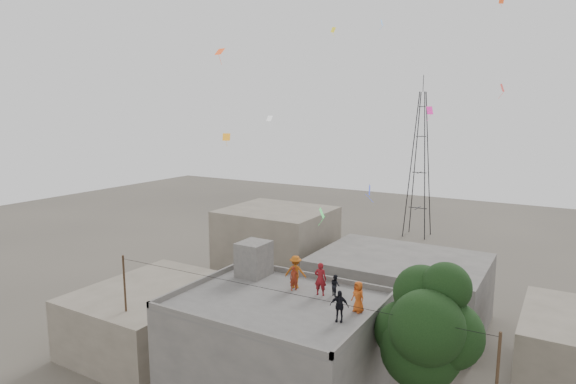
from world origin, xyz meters
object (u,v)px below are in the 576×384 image
at_px(tree, 426,329).
at_px(person_red_adult, 320,279).
at_px(stair_head_box, 254,259).
at_px(person_dark_adult, 339,306).
at_px(transmission_tower, 420,165).

relative_size(tree, person_red_adult, 5.18).
bearing_deg(person_red_adult, stair_head_box, -20.71).
xyz_separation_m(person_red_adult, person_dark_adult, (2.18, -2.43, -0.14)).
bearing_deg(transmission_tower, stair_head_box, -88.77).
bearing_deg(stair_head_box, person_red_adult, -9.36).
relative_size(tree, transmission_tower, 0.45).
bearing_deg(person_dark_adult, tree, 2.65).
relative_size(transmission_tower, person_dark_adult, 13.59).
height_order(transmission_tower, person_red_adult, transmission_tower).
xyz_separation_m(stair_head_box, transmission_tower, (-0.80, 37.40, 1.97)).
distance_m(transmission_tower, person_dark_adult, 41.40).
distance_m(stair_head_box, person_dark_adult, 7.63).
height_order(stair_head_box, transmission_tower, transmission_tower).
height_order(tree, person_red_adult, tree).
xyz_separation_m(stair_head_box, tree, (10.57, -2.00, -1.00)).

